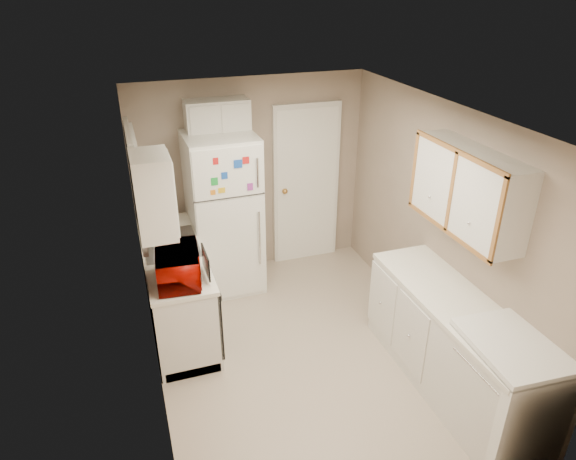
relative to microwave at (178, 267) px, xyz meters
name	(u,v)px	position (x,y,z in m)	size (l,w,h in m)	color
floor	(304,353)	(1.11, -0.30, -1.05)	(3.80, 3.80, 0.00)	beige
ceiling	(308,116)	(1.11, -0.30, 1.35)	(3.80, 3.80, 0.00)	white
wall_left	(146,275)	(-0.29, -0.30, 0.15)	(3.80, 3.80, 0.00)	gray
wall_right	(440,227)	(2.51, -0.30, 0.15)	(3.80, 3.80, 0.00)	gray
wall_back	(251,177)	(1.11, 1.60, 0.15)	(2.80, 2.80, 0.00)	gray
wall_front	(418,396)	(1.11, -2.20, 0.15)	(2.80, 2.80, 0.00)	gray
left_counter	(177,288)	(0.01, 0.60, -0.60)	(0.60, 1.80, 0.90)	silver
dishwasher	(215,312)	(0.30, 0.00, -0.56)	(0.03, 0.58, 0.72)	black
sink	(171,247)	(0.01, 0.75, -0.19)	(0.54, 0.74, 0.16)	gray
microwave	(178,267)	(0.00, 0.00, 0.00)	(0.31, 0.56, 0.37)	#9E0800
soap_bottle	(162,226)	(-0.04, 0.99, -0.05)	(0.08, 0.08, 0.17)	white
window_blinds	(136,184)	(-0.25, 0.75, 0.55)	(0.10, 0.98, 1.08)	silver
upper_cabinet_left	(154,195)	(-0.14, -0.08, 0.75)	(0.30, 0.45, 0.70)	silver
refrigerator	(224,214)	(0.68, 1.23, -0.11)	(0.77, 0.75, 1.87)	white
cabinet_over_fridge	(217,118)	(0.71, 1.45, 0.95)	(0.70, 0.30, 0.40)	silver
interior_door	(306,186)	(1.81, 1.56, -0.03)	(0.86, 0.06, 2.08)	white
right_counter	(451,344)	(2.21, -1.10, -0.60)	(0.60, 2.00, 0.90)	silver
stove	(505,390)	(2.26, -1.75, -0.57)	(0.64, 0.79, 0.97)	white
upper_cabinet_right	(468,190)	(2.36, -0.80, 0.75)	(0.30, 1.20, 0.70)	silver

